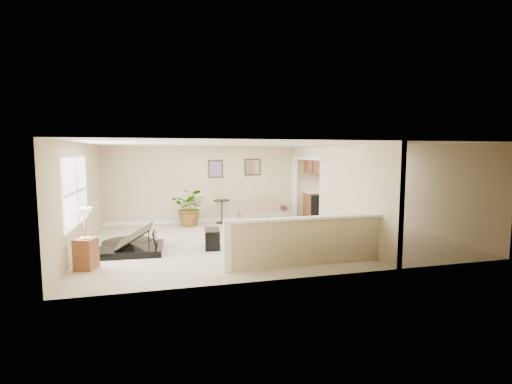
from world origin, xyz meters
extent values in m
plane|color=#BDB393|center=(0.00, 0.00, 0.00)|extent=(9.00, 9.00, 0.00)
cube|color=#CAB489|center=(0.00, 3.00, 1.25)|extent=(9.00, 0.04, 2.50)
cube|color=#CAB489|center=(0.00, -3.00, 1.25)|extent=(9.00, 0.04, 2.50)
cube|color=#CAB489|center=(-4.50, 0.00, 1.25)|extent=(0.04, 6.00, 2.50)
cube|color=#CAB489|center=(4.50, 0.00, 1.25)|extent=(0.04, 6.00, 2.50)
cube|color=white|center=(0.00, 0.00, 2.50)|extent=(9.00, 6.00, 0.04)
cube|color=#9A8768|center=(3.15, 0.00, 0.00)|extent=(2.70, 6.00, 0.01)
cube|color=#CAB489|center=(1.80, -1.20, 1.25)|extent=(0.12, 3.60, 2.50)
cube|color=#CAB489|center=(1.80, 1.77, 2.30)|extent=(0.12, 2.35, 0.40)
cube|color=#CAB489|center=(0.15, -2.30, 0.47)|extent=(3.30, 0.12, 0.95)
cube|color=white|center=(0.15, -2.30, 0.96)|extent=(3.40, 0.22, 0.05)
cube|color=white|center=(-1.50, -2.30, 0.50)|extent=(0.14, 0.14, 1.00)
cube|color=white|center=(-4.49, -0.50, 1.45)|extent=(0.05, 2.15, 1.45)
cube|color=#3A2915|center=(-0.95, 2.98, 1.75)|extent=(0.48, 0.03, 0.58)
cube|color=#966076|center=(-0.95, 2.96, 1.75)|extent=(0.40, 0.01, 0.50)
cube|color=#3A2915|center=(0.30, 2.98, 1.80)|extent=(0.55, 0.03, 0.55)
cube|color=silver|center=(0.30, 2.96, 1.80)|extent=(0.46, 0.01, 0.46)
cube|color=brown|center=(3.30, 2.70, 0.45)|extent=(2.30, 0.60, 0.90)
cube|color=white|center=(3.30, 2.70, 0.92)|extent=(2.36, 0.65, 0.04)
cube|color=black|center=(2.50, 2.69, 0.43)|extent=(0.60, 0.60, 0.84)
cube|color=brown|center=(3.30, 2.82, 1.95)|extent=(2.30, 0.35, 0.75)
cube|color=black|center=(-3.40, -0.40, 0.75)|extent=(1.47, 1.28, 0.29)
cylinder|color=black|center=(-3.54, 0.14, 0.75)|extent=(1.20, 1.20, 0.29)
cube|color=silver|center=(-2.56, -0.40, 0.71)|extent=(0.26, 0.98, 0.02)
cube|color=black|center=(-3.49, -0.30, 1.01)|extent=(1.16, 1.17, 0.66)
cube|color=black|center=(-1.54, -0.46, 0.23)|extent=(0.41, 0.71, 0.45)
cube|color=tan|center=(0.51, 2.25, 0.20)|extent=(1.54, 0.97, 0.41)
cube|color=tan|center=(0.51, 2.57, 0.62)|extent=(1.48, 0.34, 0.43)
cube|color=tan|center=(-0.14, 2.25, 0.49)|extent=(0.26, 0.84, 0.16)
cube|color=tan|center=(1.15, 2.25, 0.49)|extent=(0.26, 0.84, 0.16)
cylinder|color=black|center=(-0.81, 2.65, 0.02)|extent=(0.38, 0.38, 0.03)
cylinder|color=black|center=(-0.81, 2.65, 0.38)|extent=(0.04, 0.04, 0.73)
cylinder|color=black|center=(-0.81, 2.65, 0.75)|extent=(0.52, 0.52, 0.03)
cylinder|color=black|center=(-1.82, 2.47, 0.12)|extent=(0.34, 0.34, 0.23)
imported|color=#15471A|center=(-1.82, 2.47, 0.59)|extent=(1.33, 1.26, 1.17)
cylinder|color=black|center=(1.17, 2.27, 0.10)|extent=(0.29, 0.29, 0.20)
imported|color=#15471A|center=(1.17, 2.27, 0.28)|extent=(0.36, 0.36, 0.56)
cube|color=brown|center=(-4.15, -1.49, 0.31)|extent=(0.46, 0.46, 0.61)
cylinder|color=gold|center=(-4.15, -1.49, 0.62)|extent=(0.16, 0.16, 0.02)
cylinder|color=gold|center=(-4.15, -1.49, 0.83)|extent=(0.03, 0.03, 0.41)
cone|color=beige|center=(-4.15, -1.49, 1.08)|extent=(0.33, 0.33, 0.27)
camera|label=1|loc=(-2.69, -9.15, 2.26)|focal=26.00mm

